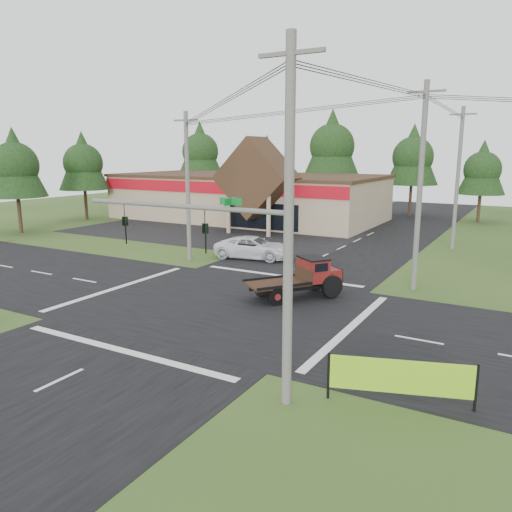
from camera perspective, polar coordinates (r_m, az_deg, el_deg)
The scene contains 20 objects.
ground at distance 25.94m, azimuth -4.12°, elevation -5.60°, with size 120.00×120.00×0.00m, color #304A1A.
road_ns at distance 25.94m, azimuth -4.12°, elevation -5.58°, with size 12.00×120.00×0.02m, color black.
road_ew at distance 25.94m, azimuth -4.12°, elevation -5.58°, with size 120.00×12.00×0.02m, color black.
parking_apron at distance 48.96m, azimuth -5.43°, elevation 2.67°, with size 28.00×14.00×0.02m, color black.
cvs_building at distance 58.37m, azimuth -0.87°, elevation 6.93°, with size 30.40×18.20×9.19m.
traffic_signal_mast at distance 15.66m, azimuth -1.85°, elevation -0.47°, with size 8.12×0.24×7.00m.
utility_pole_nr at distance 14.64m, azimuth 3.75°, elevation 3.48°, with size 2.00×0.30×11.00m.
utility_pole_nw at distance 36.00m, azimuth -7.82°, elevation 7.94°, with size 2.00×0.30×10.50m.
utility_pole_ne at distance 29.18m, azimuth 18.24°, elevation 7.57°, with size 2.00×0.30×11.50m.
utility_pole_n at distance 42.98m, azimuth 22.07°, elevation 8.28°, with size 2.00×0.30×11.20m.
tree_row_a at distance 74.73m, azimuth -6.40°, elevation 11.98°, with size 6.72×6.72×12.12m.
tree_row_b at distance 71.10m, azimuth 1.26°, elevation 10.97°, with size 5.60×5.60×10.10m.
tree_row_c at distance 65.99m, azimuth 8.69°, elevation 12.53°, with size 7.28×7.28×13.13m.
tree_row_d at distance 64.05m, azimuth 17.51°, elevation 10.95°, with size 6.16×6.16×11.11m.
tree_row_e at distance 60.84m, azimuth 24.47°, elevation 9.16°, with size 5.04×5.04×9.09m.
tree_side_w at distance 61.19m, azimuth -19.17°, elevation 10.20°, with size 5.60×5.60×10.10m.
tree_side_w_near at distance 53.42m, azimuth -25.87°, elevation 9.54°, with size 5.60×5.60×10.10m.
antique_flatbed_truck at distance 26.90m, azimuth 4.55°, elevation -2.53°, with size 2.02×5.28×2.21m, color #5C0D15, non-canonical shape.
roadside_banner at distance 16.55m, azimuth 16.17°, elevation -13.64°, with size 4.53×0.13×1.55m, color #82C71A, non-canonical shape.
white_pickup at distance 36.93m, azimuth -0.24°, elevation 0.97°, with size 2.66×5.76×1.60m, color white.
Camera 1 is at (13.82, -20.54, 7.76)m, focal length 35.00 mm.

